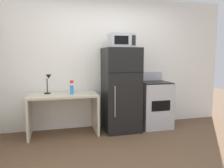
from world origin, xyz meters
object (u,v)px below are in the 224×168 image
Objects in this scene: microwave at (121,41)px; oven_range at (154,104)px; desk_lamp at (48,81)px; refrigerator at (121,90)px; desk at (63,106)px; spray_bottle at (72,89)px.

microwave is 0.42× the size of oven_range.
desk_lamp is 0.22× the size of refrigerator.
desk is at bearing -20.03° from desk_lamp.
microwave is at bearing 0.88° from spray_bottle.
microwave is (1.09, -0.05, 1.19)m from desk.
spray_bottle is at bearing -177.82° from refrigerator.
desk_lamp is at bearing 177.46° from oven_range.
microwave reaches higher than desk_lamp.
oven_range reaches higher than desk.
oven_range is at bearing 3.78° from microwave.
microwave is 1.44m from oven_range.
spray_bottle is at bearing -179.12° from microwave.
desk_lamp is 0.32× the size of oven_range.
refrigerator is 0.92m from microwave.
refrigerator is at bearing 90.31° from microwave.
desk_lamp is at bearing 159.36° from spray_bottle.
desk_lamp is at bearing 159.97° from desk.
spray_bottle is 0.23× the size of oven_range.
spray_bottle is (0.15, -0.06, 0.32)m from desk.
refrigerator reaches higher than spray_bottle.
spray_bottle is (0.40, -0.15, -0.14)m from desk_lamp.
refrigerator is at bearing -1.36° from desk.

